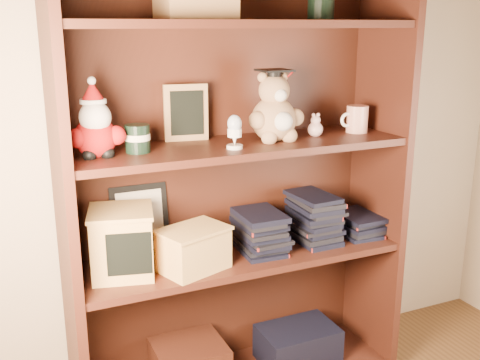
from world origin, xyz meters
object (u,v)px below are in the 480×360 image
object	(u,v)px
treats_box	(122,242)
bookcase	(233,188)
grad_teddy_bear	(275,113)
teacher_mug	(357,119)

from	to	relation	value
treats_box	bookcase	bearing A→B (deg)	7.09
grad_teddy_bear	teacher_mug	distance (m)	0.35
bookcase	grad_teddy_bear	xyz separation A→B (m)	(0.13, -0.06, 0.27)
grad_teddy_bear	treats_box	size ratio (longest dim) A/B	1.03
grad_teddy_bear	treats_box	distance (m)	0.66
bookcase	treats_box	distance (m)	0.43
grad_teddy_bear	teacher_mug	xyz separation A→B (m)	(0.34, 0.01, -0.04)
bookcase	grad_teddy_bear	distance (m)	0.30
bookcase	teacher_mug	xyz separation A→B (m)	(0.47, -0.05, 0.22)
bookcase	teacher_mug	distance (m)	0.53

